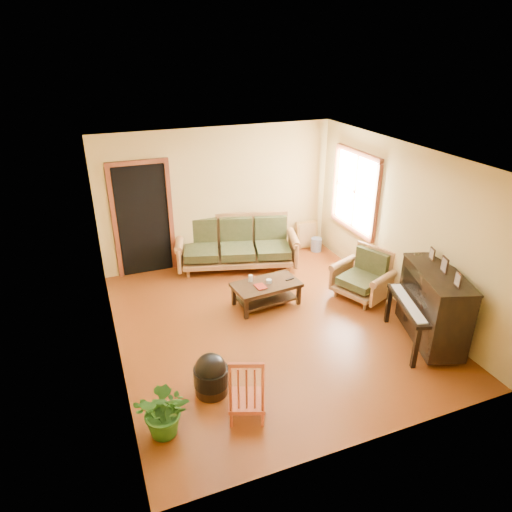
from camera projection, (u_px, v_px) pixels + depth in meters
name	position (u px, v px, depth m)	size (l,w,h in m)	color
floor	(270.00, 324.00, 7.06)	(5.00, 5.00, 0.00)	#57240B
doorway	(143.00, 221.00, 8.23)	(1.08, 0.16, 2.05)	black
window	(355.00, 192.00, 8.24)	(0.12, 1.36, 1.46)	white
sofa	(237.00, 244.00, 8.63)	(2.25, 0.94, 0.96)	#966337
coffee_table	(266.00, 294.00, 7.50)	(1.08, 0.59, 0.39)	black
armchair	(362.00, 275.00, 7.61)	(0.81, 0.85, 0.85)	#966337
piano	(433.00, 308.00, 6.40)	(0.76, 1.29, 1.14)	black
footstool	(211.00, 379.00, 5.61)	(0.43, 0.43, 0.41)	black
red_chair	(247.00, 385.00, 5.16)	(0.41, 0.45, 0.89)	maroon
leaning_frame	(307.00, 234.00, 9.53)	(0.46, 0.10, 0.61)	#B3873B
ceramic_crock	(316.00, 245.00, 9.46)	(0.22, 0.22, 0.28)	#35569F
potted_plant	(165.00, 409.00, 4.96)	(0.61, 0.53, 0.67)	#29611B
book	(256.00, 288.00, 7.27)	(0.16, 0.21, 0.02)	maroon
candle	(251.00, 278.00, 7.46)	(0.07, 0.07, 0.11)	white
glass_jar	(269.00, 281.00, 7.43)	(0.09, 0.09, 0.06)	silver
remote	(290.00, 279.00, 7.53)	(0.15, 0.04, 0.02)	black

